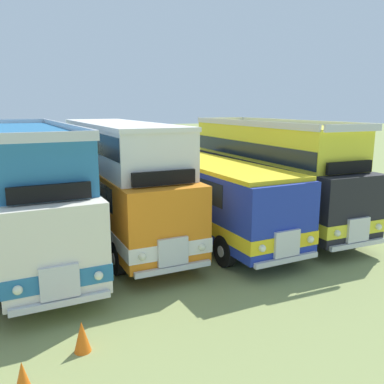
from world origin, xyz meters
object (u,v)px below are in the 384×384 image
(bus_fifth_in_row, at_px, (269,170))
(cone_mid_row, at_px, (23,380))
(bus_second_in_row, at_px, (31,185))
(bus_fourth_in_row, at_px, (204,190))
(cone_far_end, at_px, (82,336))
(bus_third_in_row, at_px, (121,175))

(bus_fifth_in_row, distance_m, cone_mid_row, 13.14)
(bus_second_in_row, bearing_deg, bus_fourth_in_row, -4.32)
(bus_second_in_row, bearing_deg, bus_fifth_in_row, -1.42)
(bus_fourth_in_row, bearing_deg, bus_second_in_row, 175.68)
(bus_fifth_in_row, bearing_deg, bus_second_in_row, 178.58)
(bus_fifth_in_row, xyz_separation_m, cone_far_end, (-9.13, -6.90, -2.01))
(bus_third_in_row, bearing_deg, cone_far_end, -109.83)
(bus_fourth_in_row, xyz_separation_m, cone_far_end, (-5.89, -6.65, -1.41))
(bus_fifth_in_row, bearing_deg, bus_fourth_in_row, -175.63)
(bus_fourth_in_row, xyz_separation_m, bus_fifth_in_row, (3.24, 0.25, 0.60))
(bus_fifth_in_row, relative_size, cone_far_end, 15.12)
(bus_second_in_row, distance_m, cone_far_end, 7.44)
(cone_mid_row, bearing_deg, cone_far_end, 41.01)
(bus_fifth_in_row, height_order, cone_mid_row, bus_fifth_in_row)
(bus_fifth_in_row, bearing_deg, bus_third_in_row, 176.19)
(bus_fourth_in_row, relative_size, cone_far_end, 15.40)
(bus_second_in_row, xyz_separation_m, bus_fifth_in_row, (9.73, -0.24, -0.01))
(bus_fifth_in_row, distance_m, cone_far_end, 11.62)
(bus_fourth_in_row, relative_size, cone_mid_row, 14.98)
(cone_far_end, bearing_deg, bus_second_in_row, 94.79)
(bus_third_in_row, xyz_separation_m, cone_far_end, (-2.64, -7.33, -2.13))
(cone_mid_row, bearing_deg, bus_fifth_in_row, 37.55)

